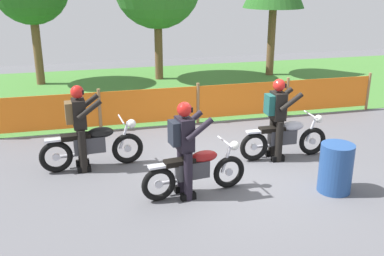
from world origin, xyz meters
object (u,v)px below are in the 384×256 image
at_px(motorcycle_trailing, 285,138).
at_px(rider_lead, 79,123).
at_px(motorcycle_third, 196,170).
at_px(rider_trailing, 277,115).
at_px(rider_third, 184,145).
at_px(motorcycle_lead, 93,145).
at_px(oil_drum, 336,168).

xyz_separation_m(motorcycle_trailing, rider_lead, (-4.09, 0.42, 0.51)).
bearing_deg(motorcycle_third, rider_trailing, 21.61).
bearing_deg(rider_lead, motorcycle_trailing, -10.37).
xyz_separation_m(motorcycle_trailing, rider_third, (-2.40, -1.16, 0.51)).
bearing_deg(motorcycle_trailing, rider_trailing, -179.49).
xyz_separation_m(rider_trailing, rider_third, (-2.20, -1.16, 0.00)).
bearing_deg(rider_trailing, motorcycle_third, -150.64).
relative_size(motorcycle_lead, motorcycle_trailing, 1.06).
relative_size(rider_trailing, rider_third, 1.00).
xyz_separation_m(rider_lead, rider_trailing, (3.88, -0.42, 0.00)).
xyz_separation_m(rider_third, oil_drum, (2.61, -0.47, -0.51)).
height_order(motorcycle_third, rider_third, rider_third).
distance_m(rider_lead, rider_trailing, 3.91).
height_order(motorcycle_lead, oil_drum, motorcycle_lead).
bearing_deg(motorcycle_lead, rider_lead, -179.49).
distance_m(motorcycle_lead, motorcycle_trailing, 3.90).
relative_size(motorcycle_trailing, rider_trailing, 1.14).
distance_m(motorcycle_third, rider_trailing, 2.34).
bearing_deg(rider_third, motorcycle_third, 0.51).
bearing_deg(rider_trailing, motorcycle_lead, 172.85).
bearing_deg(rider_trailing, rider_third, -152.38).
distance_m(motorcycle_lead, oil_drum, 4.58).
bearing_deg(oil_drum, motorcycle_third, 168.35).
relative_size(motorcycle_trailing, oil_drum, 2.18).
bearing_deg(rider_third, motorcycle_lead, 124.48).
relative_size(motorcycle_third, rider_third, 1.13).
height_order(motorcycle_lead, rider_trailing, rider_trailing).
bearing_deg(motorcycle_third, oil_drum, -19.64).
distance_m(motorcycle_trailing, rider_third, 2.72).
bearing_deg(motorcycle_trailing, oil_drum, -82.93).
relative_size(motorcycle_lead, rider_lead, 1.20).
relative_size(rider_lead, rider_third, 1.00).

